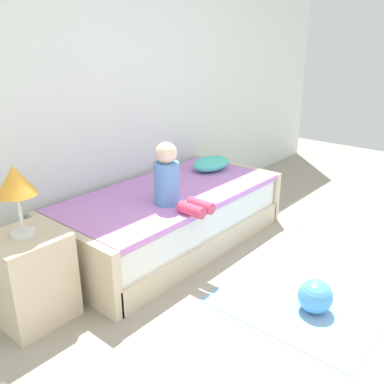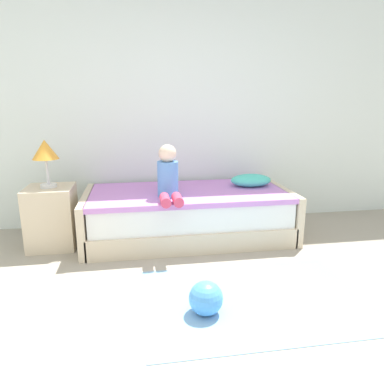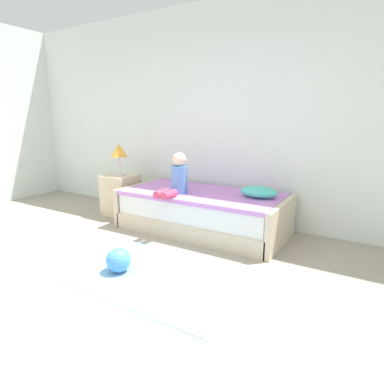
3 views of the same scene
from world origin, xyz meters
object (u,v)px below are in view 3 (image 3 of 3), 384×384
nightstand (121,195)px  table_lamp (119,152)px  pillow (259,192)px  toy_ball (118,260)px  bed (202,211)px  child_figure (177,177)px

nightstand → table_lamp: table_lamp is taller
pillow → toy_ball: size_ratio=1.91×
table_lamp → toy_ball: (1.25, -1.39, -0.82)m
toy_ball → table_lamp: bearing=132.1°
bed → toy_ball: bearing=-93.9°
nightstand → toy_ball: (1.25, -1.39, -0.18)m
table_lamp → child_figure: table_lamp is taller
child_figure → toy_ball: child_figure is taller
pillow → bed: bearing=-171.9°
bed → child_figure: size_ratio=4.14×
bed → table_lamp: (-1.35, -0.03, 0.69)m
bed → toy_ball: (-0.10, -1.42, -0.13)m
bed → nightstand: size_ratio=3.52×
child_figure → pillow: child_figure is taller
table_lamp → child_figure: bearing=-9.8°
nightstand → pillow: size_ratio=1.36×
toy_ball → pillow: bearing=62.2°
child_figure → pillow: bearing=19.5°
nightstand → toy_ball: bearing=-47.9°
toy_ball → child_figure: bearing=96.0°
nightstand → pillow: pillow is taller
bed → toy_ball: size_ratio=9.14×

